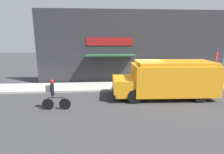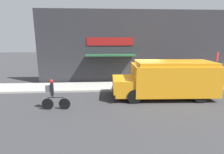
{
  "view_description": "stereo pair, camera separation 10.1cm",
  "coord_description": "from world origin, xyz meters",
  "px_view_note": "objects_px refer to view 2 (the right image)",
  "views": [
    {
      "loc": [
        -2.79,
        -11.68,
        3.69
      ],
      "look_at": [
        -1.97,
        -0.2,
        1.1
      ],
      "focal_mm": 28.0,
      "sensor_mm": 36.0,
      "label": 1
    },
    {
      "loc": [
        -2.69,
        -11.69,
        3.69
      ],
      "look_at": [
        -1.97,
        -0.2,
        1.1
      ],
      "focal_mm": 28.0,
      "sensor_mm": 36.0,
      "label": 2
    }
  ],
  "objects_px": {
    "stop_sign_post": "(216,64)",
    "trash_bin": "(175,79)",
    "school_bus": "(168,79)",
    "cyclist": "(53,95)"
  },
  "relations": [
    {
      "from": "cyclist",
      "to": "stop_sign_post",
      "type": "bearing_deg",
      "value": 19.36
    },
    {
      "from": "stop_sign_post",
      "to": "trash_bin",
      "type": "xyz_separation_m",
      "value": [
        -2.72,
        0.75,
        -1.27
      ]
    },
    {
      "from": "cyclist",
      "to": "stop_sign_post",
      "type": "relative_size",
      "value": 0.63
    },
    {
      "from": "school_bus",
      "to": "stop_sign_post",
      "type": "xyz_separation_m",
      "value": [
        4.31,
        1.88,
        0.64
      ]
    },
    {
      "from": "school_bus",
      "to": "trash_bin",
      "type": "bearing_deg",
      "value": 60.77
    },
    {
      "from": "stop_sign_post",
      "to": "cyclist",
      "type": "bearing_deg",
      "value": -162.82
    },
    {
      "from": "trash_bin",
      "to": "stop_sign_post",
      "type": "bearing_deg",
      "value": -15.35
    },
    {
      "from": "school_bus",
      "to": "stop_sign_post",
      "type": "relative_size",
      "value": 2.46
    },
    {
      "from": "stop_sign_post",
      "to": "school_bus",
      "type": "bearing_deg",
      "value": -156.37
    },
    {
      "from": "school_bus",
      "to": "trash_bin",
      "type": "distance_m",
      "value": 3.14
    }
  ]
}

